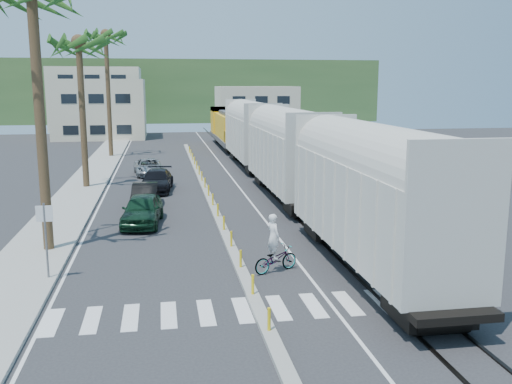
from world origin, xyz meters
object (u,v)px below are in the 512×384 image
(car_lead, at_px, (142,210))
(cyclist, at_px, (275,254))
(street_sign, at_px, (45,230))
(car_second, at_px, (145,195))

(car_lead, xyz_separation_m, cyclist, (5.37, -8.70, -0.07))
(street_sign, xyz_separation_m, car_second, (3.28, 12.87, -1.27))
(car_lead, distance_m, cyclist, 10.22)
(car_lead, bearing_deg, car_second, 95.59)
(car_lead, xyz_separation_m, car_second, (0.03, 4.52, -0.10))
(street_sign, bearing_deg, car_second, 75.69)
(cyclist, bearing_deg, street_sign, 63.34)
(car_lead, relative_size, cyclist, 1.97)
(street_sign, relative_size, cyclist, 1.21)
(car_second, bearing_deg, street_sign, -102.34)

